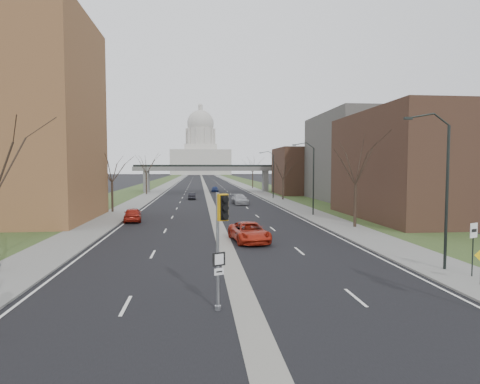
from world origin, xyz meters
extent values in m
plane|color=black|center=(0.00, 0.00, 0.00)|extent=(700.00, 700.00, 0.00)
cube|color=black|center=(0.00, 150.00, 0.01)|extent=(20.00, 600.00, 0.01)
cube|color=gray|center=(0.00, 150.00, 0.00)|extent=(1.20, 600.00, 0.02)
cube|color=gray|center=(12.00, 150.00, 0.06)|extent=(4.00, 600.00, 0.12)
cube|color=gray|center=(-12.00, 150.00, 0.06)|extent=(4.00, 600.00, 0.12)
cube|color=#2A401D|center=(18.00, 150.00, 0.05)|extent=(8.00, 600.00, 0.10)
cube|color=#2A401D|center=(-18.00, 150.00, 0.05)|extent=(8.00, 600.00, 0.10)
cube|color=#462A21|center=(24.00, 28.00, 6.00)|extent=(16.00, 20.00, 12.00)
cube|color=#54524C|center=(28.00, 52.00, 7.50)|extent=(18.00, 22.00, 15.00)
cube|color=#462A21|center=(22.00, 70.00, 5.00)|extent=(14.00, 14.00, 10.00)
cube|color=slate|center=(-14.00, 80.00, 2.50)|extent=(1.20, 2.50, 5.00)
cube|color=slate|center=(14.00, 80.00, 2.50)|extent=(1.20, 2.50, 5.00)
cube|color=slate|center=(0.00, 80.00, 5.50)|extent=(34.00, 3.00, 1.00)
cube|color=black|center=(0.00, 80.00, 6.20)|extent=(34.00, 0.15, 0.50)
cube|color=beige|center=(0.00, 320.00, 10.00)|extent=(48.00, 42.00, 20.00)
cube|color=beige|center=(0.00, 320.00, 22.00)|extent=(26.00, 26.00, 5.00)
cylinder|color=beige|center=(0.00, 320.00, 31.00)|extent=(22.00, 22.00, 14.00)
sphere|color=beige|center=(0.00, 320.00, 42.00)|extent=(22.00, 22.00, 22.00)
cylinder|color=beige|center=(0.00, 320.00, 53.50)|extent=(3.60, 3.60, 4.50)
cylinder|color=black|center=(11.80, 6.00, 4.12)|extent=(0.16, 0.16, 8.00)
cube|color=black|center=(9.50, 6.00, 8.47)|extent=(0.45, 0.18, 0.14)
cylinder|color=black|center=(11.80, 32.00, 4.12)|extent=(0.16, 0.16, 8.00)
cube|color=black|center=(9.50, 32.00, 8.47)|extent=(0.45, 0.18, 0.14)
cylinder|color=black|center=(11.80, 58.00, 4.12)|extent=(0.16, 0.16, 8.00)
cube|color=black|center=(9.50, 58.00, 8.47)|extent=(0.45, 0.18, 0.14)
cylinder|color=#382B21|center=(-13.00, 38.00, 2.00)|extent=(0.28, 0.28, 3.75)
cylinder|color=#382B21|center=(-13.00, 72.00, 2.25)|extent=(0.28, 0.28, 4.25)
cylinder|color=#382B21|center=(13.00, 22.00, 2.12)|extent=(0.28, 0.28, 4.00)
cylinder|color=#382B21|center=(13.00, 55.00, 1.87)|extent=(0.28, 0.28, 3.50)
cylinder|color=#382B21|center=(13.00, 95.00, 2.25)|extent=(0.28, 0.28, 4.25)
cylinder|color=gray|center=(-1.17, 1.14, 2.40)|extent=(0.13, 0.13, 4.80)
cylinder|color=gray|center=(-1.17, 1.14, 0.09)|extent=(0.26, 0.26, 0.18)
cube|color=orange|center=(-0.99, 0.72, 4.25)|extent=(0.50, 0.49, 1.06)
cube|color=black|center=(-1.17, 1.14, 2.13)|extent=(0.52, 0.26, 0.55)
cube|color=silver|center=(-1.17, 1.14, 1.62)|extent=(0.40, 0.20, 0.28)
cylinder|color=black|center=(12.29, 4.42, 1.33)|extent=(0.07, 0.07, 2.42)
cube|color=silver|center=(12.29, 4.42, 2.54)|extent=(0.57, 0.27, 0.77)
imported|color=maroon|center=(-8.99, 28.86, 0.77)|extent=(2.37, 4.70, 1.53)
imported|color=black|center=(-3.10, 58.39, 0.61)|extent=(1.31, 3.70, 1.22)
imported|color=#AB2312|center=(2.00, 15.97, 0.76)|extent=(3.14, 5.71, 1.52)
imported|color=#96979D|center=(4.56, 47.95, 0.76)|extent=(2.62, 5.44, 1.53)
imported|color=navy|center=(2.00, 80.70, 0.68)|extent=(1.97, 4.12, 1.36)
camera|label=1|loc=(-1.93, -14.88, 5.81)|focal=30.00mm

